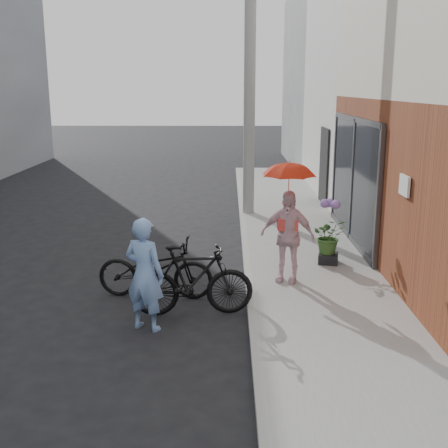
{
  "coord_description": "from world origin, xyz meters",
  "views": [
    {
      "loc": [
        0.6,
        -7.86,
        3.22
      ],
      "look_at": [
        0.53,
        0.76,
        1.1
      ],
      "focal_mm": 45.0,
      "sensor_mm": 36.0,
      "label": 1
    }
  ],
  "objects_px": {
    "officer": "(145,274)",
    "bike_left": "(155,268)",
    "utility_pole": "(250,74)",
    "planter": "(328,258)",
    "bike_right": "(193,280)",
    "kimono_woman": "(287,236)"
  },
  "relations": [
    {
      "from": "kimono_woman",
      "to": "officer",
      "type": "bearing_deg",
      "value": -121.57
    },
    {
      "from": "planter",
      "to": "utility_pole",
      "type": "bearing_deg",
      "value": 107.25
    },
    {
      "from": "utility_pole",
      "to": "officer",
      "type": "bearing_deg",
      "value": -103.42
    },
    {
      "from": "utility_pole",
      "to": "bike_right",
      "type": "xyz_separation_m",
      "value": [
        -1.01,
        -6.27,
        -2.98
      ]
    },
    {
      "from": "planter",
      "to": "officer",
      "type": "bearing_deg",
      "value": -138.43
    },
    {
      "from": "officer",
      "to": "bike_left",
      "type": "bearing_deg",
      "value": -65.47
    },
    {
      "from": "bike_right",
      "to": "planter",
      "type": "xyz_separation_m",
      "value": [
        2.31,
        2.09,
        -0.31
      ]
    },
    {
      "from": "bike_left",
      "to": "planter",
      "type": "bearing_deg",
      "value": -58.81
    },
    {
      "from": "bike_left",
      "to": "planter",
      "type": "height_order",
      "value": "bike_left"
    },
    {
      "from": "utility_pole",
      "to": "officer",
      "type": "height_order",
      "value": "utility_pole"
    },
    {
      "from": "officer",
      "to": "bike_left",
      "type": "xyz_separation_m",
      "value": [
        -0.02,
        1.2,
        -0.31
      ]
    },
    {
      "from": "utility_pole",
      "to": "planter",
      "type": "distance_m",
      "value": 5.48
    },
    {
      "from": "officer",
      "to": "kimono_woman",
      "type": "bearing_deg",
      "value": -117.89
    },
    {
      "from": "kimono_woman",
      "to": "planter",
      "type": "bearing_deg",
      "value": 67.91
    },
    {
      "from": "utility_pole",
      "to": "bike_right",
      "type": "bearing_deg",
      "value": -99.15
    },
    {
      "from": "officer",
      "to": "bike_left",
      "type": "height_order",
      "value": "officer"
    },
    {
      "from": "officer",
      "to": "kimono_woman",
      "type": "height_order",
      "value": "kimono_woman"
    },
    {
      "from": "bike_right",
      "to": "planter",
      "type": "distance_m",
      "value": 3.13
    },
    {
      "from": "officer",
      "to": "bike_right",
      "type": "relative_size",
      "value": 0.9
    },
    {
      "from": "bike_left",
      "to": "bike_right",
      "type": "distance_m",
      "value": 0.94
    },
    {
      "from": "utility_pole",
      "to": "bike_left",
      "type": "distance_m",
      "value": 6.55
    },
    {
      "from": "officer",
      "to": "planter",
      "type": "height_order",
      "value": "officer"
    }
  ]
}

